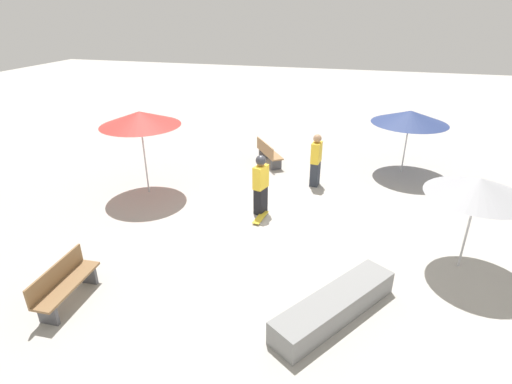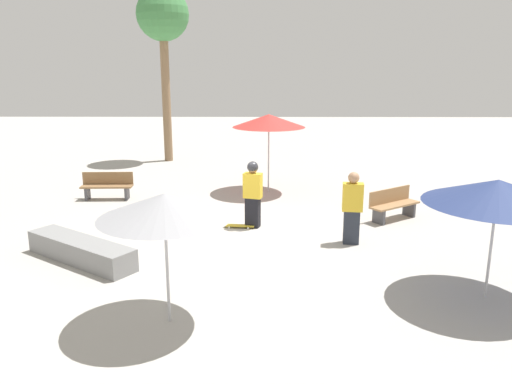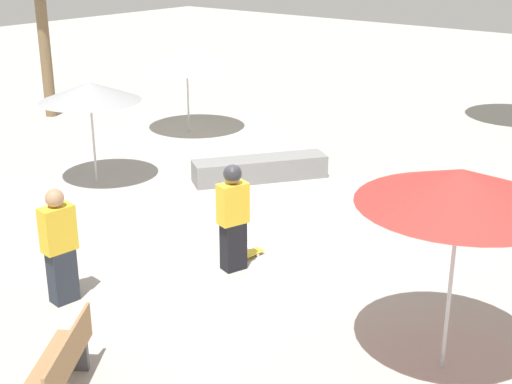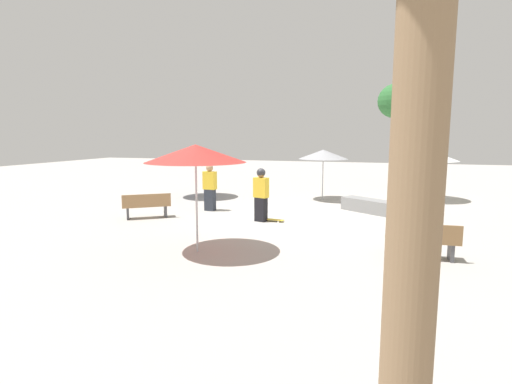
{
  "view_description": "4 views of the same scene",
  "coord_description": "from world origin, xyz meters",
  "px_view_note": "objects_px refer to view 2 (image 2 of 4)",
  "views": [
    {
      "loc": [
        -9.22,
        -1.81,
        5.44
      ],
      "look_at": [
        0.18,
        0.73,
        0.86
      ],
      "focal_mm": 28.0,
      "sensor_mm": 36.0,
      "label": 1
    },
    {
      "loc": [
        0.82,
        -11.86,
        4.13
      ],
      "look_at": [
        0.7,
        0.64,
        0.96
      ],
      "focal_mm": 35.0,
      "sensor_mm": 36.0,
      "label": 2
    },
    {
      "loc": [
        8.44,
        7.51,
        5.11
      ],
      "look_at": [
        0.41,
        1.01,
        1.32
      ],
      "focal_mm": 50.0,
      "sensor_mm": 36.0,
      "label": 3
    },
    {
      "loc": [
        -3.07,
        13.09,
        2.81
      ],
      "look_at": [
        0.66,
        1.14,
        1.03
      ],
      "focal_mm": 28.0,
      "sensor_mm": 36.0,
      "label": 4
    }
  ],
  "objects_px": {
    "skateboard": "(239,226)",
    "shade_umbrella_red": "(269,121)",
    "shade_umbrella_grey": "(164,206)",
    "skater_main": "(253,192)",
    "bench_far": "(107,186)",
    "bystander_watching": "(352,208)",
    "bench_near": "(393,204)",
    "shade_umbrella_navy": "(498,192)",
    "palm_tree_right": "(163,20)",
    "concrete_ledge": "(81,250)"
  },
  "relations": [
    {
      "from": "shade_umbrella_navy",
      "to": "shade_umbrella_red",
      "type": "bearing_deg",
      "value": 116.07
    },
    {
      "from": "bench_far",
      "to": "palm_tree_right",
      "type": "xyz_separation_m",
      "value": [
        0.75,
        6.7,
        5.59
      ]
    },
    {
      "from": "bench_far",
      "to": "shade_umbrella_grey",
      "type": "relative_size",
      "value": 0.74
    },
    {
      "from": "concrete_ledge",
      "to": "palm_tree_right",
      "type": "height_order",
      "value": "palm_tree_right"
    },
    {
      "from": "shade_umbrella_red",
      "to": "bystander_watching",
      "type": "xyz_separation_m",
      "value": [
        1.9,
        -5.07,
        -1.52
      ]
    },
    {
      "from": "skateboard",
      "to": "shade_umbrella_grey",
      "type": "height_order",
      "value": "shade_umbrella_grey"
    },
    {
      "from": "bystander_watching",
      "to": "bench_far",
      "type": "bearing_deg",
      "value": 156.71
    },
    {
      "from": "concrete_ledge",
      "to": "shade_umbrella_grey",
      "type": "distance_m",
      "value": 3.95
    },
    {
      "from": "shade_umbrella_grey",
      "to": "palm_tree_right",
      "type": "bearing_deg",
      "value": 100.19
    },
    {
      "from": "palm_tree_right",
      "to": "concrete_ledge",
      "type": "bearing_deg",
      "value": -88.93
    },
    {
      "from": "shade_umbrella_red",
      "to": "palm_tree_right",
      "type": "distance_m",
      "value": 8.04
    },
    {
      "from": "skateboard",
      "to": "shade_umbrella_red",
      "type": "height_order",
      "value": "shade_umbrella_red"
    },
    {
      "from": "bench_near",
      "to": "palm_tree_right",
      "type": "bearing_deg",
      "value": -83.61
    },
    {
      "from": "skateboard",
      "to": "shade_umbrella_navy",
      "type": "height_order",
      "value": "shade_umbrella_navy"
    },
    {
      "from": "shade_umbrella_grey",
      "to": "palm_tree_right",
      "type": "distance_m",
      "value": 15.31
    },
    {
      "from": "shade_umbrella_grey",
      "to": "shade_umbrella_navy",
      "type": "relative_size",
      "value": 0.86
    },
    {
      "from": "skater_main",
      "to": "skateboard",
      "type": "bearing_deg",
      "value": 31.72
    },
    {
      "from": "skater_main",
      "to": "bench_near",
      "type": "relative_size",
      "value": 1.12
    },
    {
      "from": "skater_main",
      "to": "shade_umbrella_grey",
      "type": "xyz_separation_m",
      "value": [
        -1.31,
        -5.04,
        1.05
      ]
    },
    {
      "from": "bench_near",
      "to": "skateboard",
      "type": "bearing_deg",
      "value": -24.46
    },
    {
      "from": "bench_near",
      "to": "bench_far",
      "type": "bearing_deg",
      "value": -48.96
    },
    {
      "from": "concrete_ledge",
      "to": "shade_umbrella_navy",
      "type": "relative_size",
      "value": 1.09
    },
    {
      "from": "bench_near",
      "to": "palm_tree_right",
      "type": "height_order",
      "value": "palm_tree_right"
    },
    {
      "from": "shade_umbrella_red",
      "to": "shade_umbrella_navy",
      "type": "distance_m",
      "value": 8.83
    },
    {
      "from": "skater_main",
      "to": "bench_far",
      "type": "xyz_separation_m",
      "value": [
        -4.68,
        2.81,
        -0.52
      ]
    },
    {
      "from": "bystander_watching",
      "to": "skateboard",
      "type": "bearing_deg",
      "value": 163.81
    },
    {
      "from": "skater_main",
      "to": "palm_tree_right",
      "type": "height_order",
      "value": "palm_tree_right"
    },
    {
      "from": "skater_main",
      "to": "shade_umbrella_grey",
      "type": "relative_size",
      "value": 0.8
    },
    {
      "from": "shade_umbrella_grey",
      "to": "concrete_ledge",
      "type": "bearing_deg",
      "value": 132.44
    },
    {
      "from": "skateboard",
      "to": "bystander_watching",
      "type": "distance_m",
      "value": 3.07
    },
    {
      "from": "palm_tree_right",
      "to": "bench_near",
      "type": "bearing_deg",
      "value": -48.5
    },
    {
      "from": "concrete_ledge",
      "to": "bench_near",
      "type": "relative_size",
      "value": 1.78
    },
    {
      "from": "skater_main",
      "to": "bench_near",
      "type": "distance_m",
      "value": 3.96
    },
    {
      "from": "concrete_ledge",
      "to": "bystander_watching",
      "type": "height_order",
      "value": "bystander_watching"
    },
    {
      "from": "shade_umbrella_grey",
      "to": "bystander_watching",
      "type": "bearing_deg",
      "value": 45.9
    },
    {
      "from": "concrete_ledge",
      "to": "bystander_watching",
      "type": "relative_size",
      "value": 1.6
    },
    {
      "from": "skateboard",
      "to": "palm_tree_right",
      "type": "xyz_separation_m",
      "value": [
        -3.57,
        9.6,
        5.96
      ]
    },
    {
      "from": "skateboard",
      "to": "concrete_ledge",
      "type": "xyz_separation_m",
      "value": [
        -3.35,
        -2.33,
        0.19
      ]
    },
    {
      "from": "skater_main",
      "to": "bench_far",
      "type": "distance_m",
      "value": 5.48
    },
    {
      "from": "shade_umbrella_navy",
      "to": "palm_tree_right",
      "type": "xyz_separation_m",
      "value": [
        -8.27,
        13.6,
        4.02
      ]
    },
    {
      "from": "bench_near",
      "to": "bench_far",
      "type": "xyz_separation_m",
      "value": [
        -8.54,
        2.11,
        0.0
      ]
    },
    {
      "from": "skateboard",
      "to": "shade_umbrella_grey",
      "type": "xyz_separation_m",
      "value": [
        -0.95,
        -4.94,
        1.94
      ]
    },
    {
      "from": "bench_far",
      "to": "shade_umbrella_red",
      "type": "height_order",
      "value": "shade_umbrella_red"
    },
    {
      "from": "skateboard",
      "to": "shade_umbrella_grey",
      "type": "relative_size",
      "value": 0.37
    },
    {
      "from": "skateboard",
      "to": "palm_tree_right",
      "type": "relative_size",
      "value": 0.11
    },
    {
      "from": "bench_far",
      "to": "bystander_watching",
      "type": "xyz_separation_m",
      "value": [
        7.05,
        -4.04,
        0.44
      ]
    },
    {
      "from": "palm_tree_right",
      "to": "bystander_watching",
      "type": "distance_m",
      "value": 13.47
    },
    {
      "from": "skateboard",
      "to": "shade_umbrella_grey",
      "type": "distance_m",
      "value": 5.39
    },
    {
      "from": "skater_main",
      "to": "shade_umbrella_red",
      "type": "bearing_deg",
      "value": -79.92
    },
    {
      "from": "concrete_ledge",
      "to": "palm_tree_right",
      "type": "xyz_separation_m",
      "value": [
        -0.22,
        11.93,
        5.77
      ]
    }
  ]
}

